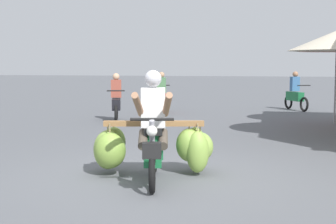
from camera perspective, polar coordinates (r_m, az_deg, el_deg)
The scene contains 5 objects.
ground_plane at distance 7.18m, azimuth -0.84°, elevation -7.73°, with size 120.00×120.00×0.00m, color #56595E.
motorbike_main_loaded at distance 7.21m, azimuth -1.80°, elevation -3.74°, with size 1.87×1.94×1.58m.
motorbike_distant_ahead_left at distance 16.57m, azimuth -0.76°, elevation 1.87°, with size 0.54×1.61×1.40m.
motorbike_distant_ahead_right at distance 14.23m, azimuth -6.10°, elevation 1.21°, with size 0.67×1.57×1.40m.
motorbike_distant_far_ahead at distance 18.10m, azimuth 14.73°, elevation 2.00°, with size 0.86×1.48×1.40m.
Camera 1 is at (1.56, -6.81, 1.66)m, focal length 51.84 mm.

